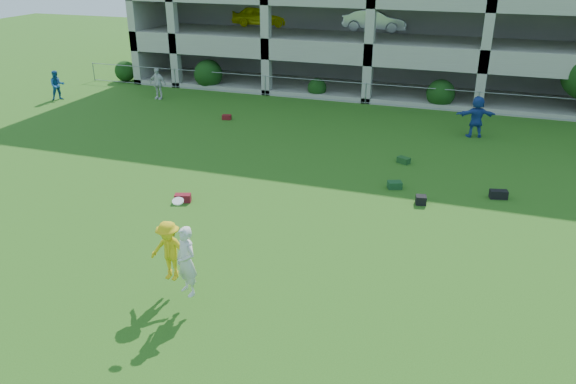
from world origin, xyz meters
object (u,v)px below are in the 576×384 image
at_px(bystander_a, 57,85).
at_px(bystander_b, 158,83).
at_px(bystander_d, 477,117).
at_px(crate_d, 421,200).
at_px(frisbee_contest, 175,254).

bearing_deg(bystander_a, bystander_b, -26.39).
bearing_deg(bystander_d, crate_d, 63.97).
distance_m(bystander_a, bystander_d, 22.90).
bearing_deg(frisbee_contest, crate_d, 56.20).
distance_m(bystander_a, bystander_b, 5.71).
relative_size(bystander_a, bystander_d, 0.87).
height_order(bystander_b, frisbee_contest, frisbee_contest).
xyz_separation_m(bystander_b, frisbee_contest, (10.95, -17.41, 0.36)).
bearing_deg(bystander_a, frisbee_contest, -90.66).
relative_size(bystander_d, frisbee_contest, 0.82).
xyz_separation_m(bystander_b, crate_d, (16.09, -9.73, -0.75)).
height_order(bystander_b, bystander_d, bystander_d).
height_order(bystander_b, crate_d, bystander_b).
bearing_deg(bystander_d, bystander_a, -14.43).
bearing_deg(frisbee_contest, bystander_d, 67.59).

